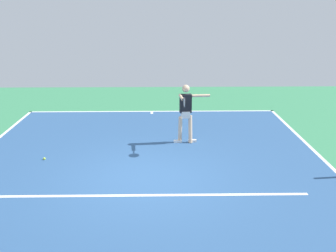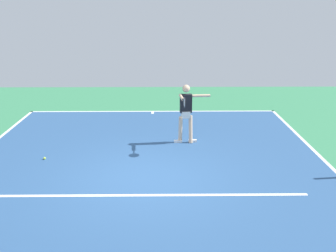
# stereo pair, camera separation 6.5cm
# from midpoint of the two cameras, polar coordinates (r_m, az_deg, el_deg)

# --- Properties ---
(ground_plane) EXTENTS (21.43, 21.43, 0.00)m
(ground_plane) POSITION_cam_midpoint_polar(r_m,az_deg,el_deg) (9.33, -3.02, -7.59)
(ground_plane) COLOR #388456
(court_surface) EXTENTS (9.43, 12.18, 0.00)m
(court_surface) POSITION_cam_midpoint_polar(r_m,az_deg,el_deg) (9.33, -3.02, -7.58)
(court_surface) COLOR #2D5484
(court_surface) RESTS_ON ground_plane
(court_line_baseline_near) EXTENTS (9.43, 0.10, 0.01)m
(court_line_baseline_near) POSITION_cam_midpoint_polar(r_m,az_deg,el_deg) (15.02, -2.13, 2.17)
(court_line_baseline_near) COLOR white
(court_line_baseline_near) RESTS_ON ground_plane
(court_line_service) EXTENTS (7.07, 0.10, 0.01)m
(court_line_service) POSITION_cam_midpoint_polar(r_m,az_deg,el_deg) (8.53, -3.26, -10.10)
(court_line_service) COLOR white
(court_line_service) RESTS_ON ground_plane
(court_line_centre_mark) EXTENTS (0.10, 0.30, 0.01)m
(court_line_centre_mark) POSITION_cam_midpoint_polar(r_m,az_deg,el_deg) (14.83, -2.14, 1.97)
(court_line_centre_mark) COLOR white
(court_line_centre_mark) RESTS_ON ground_plane
(tennis_player) EXTENTS (1.05, 1.19, 1.75)m
(tennis_player) POSITION_cam_midpoint_polar(r_m,az_deg,el_deg) (11.32, 2.85, 2.37)
(tennis_player) COLOR beige
(tennis_player) RESTS_ON ground_plane
(tennis_ball_by_sideline) EXTENTS (0.07, 0.07, 0.07)m
(tennis_ball_by_sideline) POSITION_cam_midpoint_polar(r_m,az_deg,el_deg) (10.85, -17.49, -4.54)
(tennis_ball_by_sideline) COLOR #C6E53D
(tennis_ball_by_sideline) RESTS_ON ground_plane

